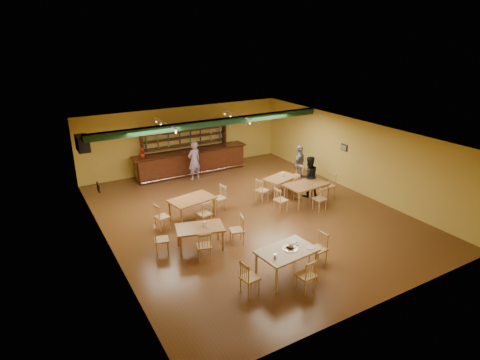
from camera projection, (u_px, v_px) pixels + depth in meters
floor at (249, 214)px, 14.69m from camera, size 12.00×12.00×0.00m
ceiling_beam at (214, 123)px, 15.95m from camera, size 10.00×0.30×0.25m
track_rail_left at (165, 123)px, 15.57m from camera, size 0.05×2.50×0.05m
track_rail_right at (237, 115)px, 17.06m from camera, size 0.05×2.50×0.05m
ac_unit at (83, 143)px, 15.03m from camera, size 0.34×0.70×0.48m
picture_left at (98, 187)px, 12.59m from camera, size 0.04×0.34×0.28m
picture_right at (344, 148)px, 16.81m from camera, size 0.04×0.34×0.28m
bar_counter at (191, 162)px, 18.64m from camera, size 5.47×0.85×1.13m
back_bar_hutch at (185, 147)px, 18.95m from camera, size 4.23×0.40×2.28m
poinsettia at (142, 153)px, 17.30m from camera, size 0.33×0.33×0.46m
dining_table_a at (192, 209)px, 14.21m from camera, size 1.70×1.20×0.78m
dining_table_b at (280, 185)px, 16.46m from camera, size 1.56×1.18×0.69m
dining_table_c at (200, 237)px, 12.30m from camera, size 1.62×1.21×0.72m
dining_table_d at (306, 194)px, 15.46m from camera, size 1.70×1.10×0.81m
near_table at (286, 263)px, 10.83m from camera, size 1.65×1.15×0.84m
pizza_tray at (290, 249)px, 10.73m from camera, size 0.45×0.45×0.01m
parmesan_shaker at (275, 256)px, 10.29m from camera, size 0.08×0.08×0.11m
napkin_stack at (294, 242)px, 11.04m from camera, size 0.24×0.22×0.03m
pizza_server at (294, 246)px, 10.85m from camera, size 0.32×0.10×0.00m
side_plate at (310, 248)px, 10.79m from camera, size 0.24×0.24×0.01m
patron_bar at (194, 161)px, 17.77m from camera, size 0.73×0.57×1.76m
patron_right_a at (309, 176)px, 16.01m from camera, size 0.93×0.80×1.68m
patron_right_b at (299, 164)px, 17.49m from camera, size 1.05×0.87×1.68m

